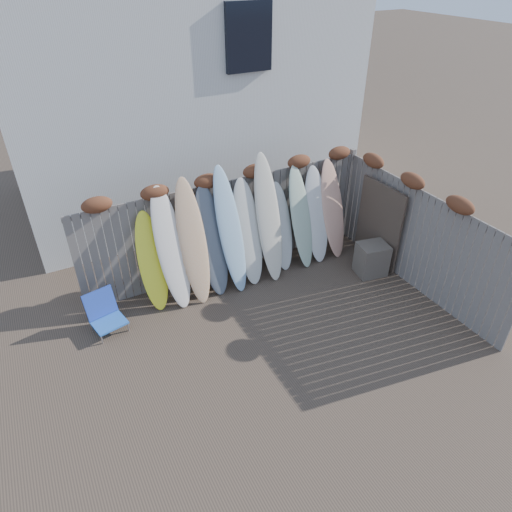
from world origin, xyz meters
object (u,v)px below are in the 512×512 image
beach_chair (105,313)px  surfboard_0 (152,262)px  lattice_panel (379,225)px  wooden_crate (372,259)px

beach_chair → surfboard_0: surfboard_0 is taller
lattice_panel → wooden_crate: bearing=-139.8°
surfboard_0 → beach_chair: bearing=-159.8°
beach_chair → lattice_panel: lattice_panel is taller
lattice_panel → surfboard_0: surfboard_0 is taller
beach_chair → wooden_crate: 5.33m
lattice_panel → surfboard_0: 4.65m
beach_chair → wooden_crate: beach_chair is taller
wooden_crate → lattice_panel: (0.34, 0.31, 0.56)m
wooden_crate → lattice_panel: 0.72m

